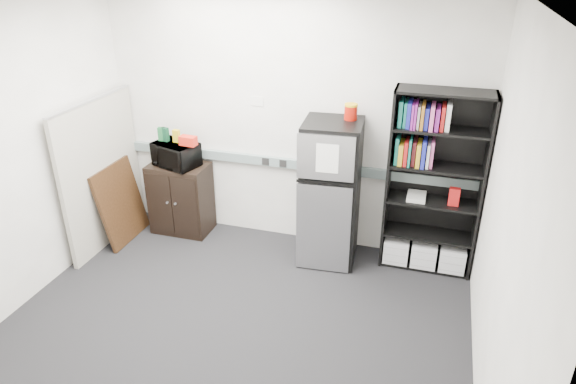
% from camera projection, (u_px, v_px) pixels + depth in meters
% --- Properties ---
extents(floor, '(4.00, 4.00, 0.00)m').
position_uv_depth(floor, '(230.00, 332.00, 4.43)').
color(floor, black).
rests_on(floor, ground).
extents(wall_back, '(4.00, 0.02, 2.70)m').
position_uv_depth(wall_back, '(289.00, 122.00, 5.36)').
color(wall_back, silver).
rests_on(wall_back, floor).
extents(wall_right, '(0.02, 3.50, 2.70)m').
position_uv_depth(wall_right, '(506.00, 230.00, 3.33)').
color(wall_right, silver).
rests_on(wall_right, floor).
extents(wall_left, '(0.02, 3.50, 2.70)m').
position_uv_depth(wall_left, '(6.00, 162.00, 4.38)').
color(wall_left, silver).
rests_on(wall_left, floor).
extents(ceiling, '(4.00, 3.50, 0.02)m').
position_uv_depth(ceiling, '(210.00, 0.00, 3.27)').
color(ceiling, white).
rests_on(ceiling, wall_back).
extents(electrical_raceway, '(3.92, 0.05, 0.10)m').
position_uv_depth(electrical_raceway, '(288.00, 163.00, 5.53)').
color(electrical_raceway, slate).
rests_on(electrical_raceway, wall_back).
extents(wall_note, '(0.14, 0.00, 0.10)m').
position_uv_depth(wall_note, '(257.00, 101.00, 5.36)').
color(wall_note, white).
rests_on(wall_note, wall_back).
extents(bookshelf, '(0.90, 0.34, 1.85)m').
position_uv_depth(bookshelf, '(434.00, 185.00, 4.99)').
color(bookshelf, black).
rests_on(bookshelf, floor).
extents(cubicle_partition, '(0.06, 1.30, 1.62)m').
position_uv_depth(cubicle_partition, '(102.00, 173.00, 5.51)').
color(cubicle_partition, '#A5A192').
rests_on(cubicle_partition, floor).
extents(cabinet, '(0.66, 0.44, 0.82)m').
position_uv_depth(cabinet, '(181.00, 198.00, 5.87)').
color(cabinet, black).
rests_on(cabinet, floor).
extents(microwave, '(0.55, 0.45, 0.26)m').
position_uv_depth(microwave, '(176.00, 154.00, 5.62)').
color(microwave, black).
rests_on(microwave, cabinet).
extents(snack_box_a, '(0.08, 0.06, 0.15)m').
position_uv_depth(snack_box_a, '(162.00, 134.00, 5.61)').
color(snack_box_a, '#19572C').
rests_on(snack_box_a, microwave).
extents(snack_box_b, '(0.08, 0.06, 0.15)m').
position_uv_depth(snack_box_b, '(165.00, 134.00, 5.60)').
color(snack_box_b, '#0D3922').
rests_on(snack_box_b, microwave).
extents(snack_box_c, '(0.07, 0.06, 0.14)m').
position_uv_depth(snack_box_c, '(176.00, 136.00, 5.56)').
color(snack_box_c, gold).
rests_on(snack_box_c, microwave).
extents(snack_bag, '(0.19, 0.12, 0.10)m').
position_uv_depth(snack_bag, '(188.00, 141.00, 5.49)').
color(snack_bag, red).
rests_on(snack_bag, microwave).
extents(refrigerator, '(0.61, 0.63, 1.50)m').
position_uv_depth(refrigerator, '(330.00, 193.00, 5.20)').
color(refrigerator, black).
rests_on(refrigerator, floor).
extents(coffee_can, '(0.13, 0.13, 0.17)m').
position_uv_depth(coffee_can, '(351.00, 111.00, 4.91)').
color(coffee_can, '#9F1207').
rests_on(coffee_can, refrigerator).
extents(framed_poster, '(0.21, 0.69, 0.87)m').
position_uv_depth(framed_poster, '(121.00, 203.00, 5.69)').
color(framed_poster, black).
rests_on(framed_poster, floor).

